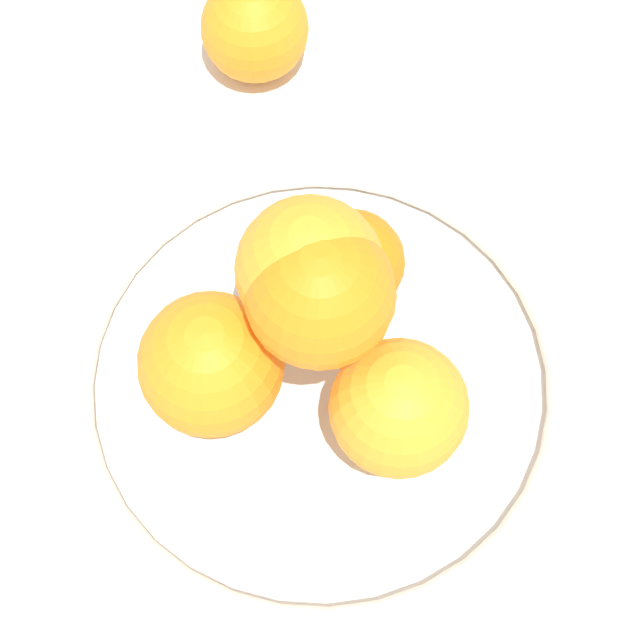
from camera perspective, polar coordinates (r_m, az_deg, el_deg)
ground_plane at (r=0.67m, az=-0.00°, el=-3.75°), size 4.00×4.00×0.00m
fruit_bowl at (r=0.66m, az=-0.00°, el=-3.23°), size 0.32×0.32×0.03m
orange_pile at (r=0.58m, az=-0.36°, el=-0.36°), size 0.18×0.18×0.14m
stray_orange at (r=0.78m, az=-3.50°, el=15.27°), size 0.08×0.08×0.08m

